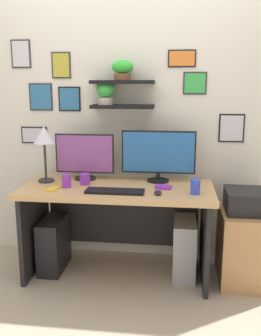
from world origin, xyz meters
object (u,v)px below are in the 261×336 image
object	(u,v)px
pen_cup	(66,181)
monitor_right	(158,155)
computer_mouse	(158,193)
cell_phone	(53,189)
keyboard	(115,191)
coffee_mug	(85,179)
desk	(118,210)
scissors_tray	(163,187)
desk_lamp	(44,139)
drawer_cabinet	(247,246)
water_cup	(195,187)
computer_tower_right	(184,247)
computer_tower_left	(54,244)
monitor_left	(85,156)
printer	(251,201)

from	to	relation	value
pen_cup	monitor_right	bearing A→B (deg)	21.72
monitor_right	computer_mouse	world-z (taller)	monitor_right
monitor_right	pen_cup	world-z (taller)	monitor_right
monitor_right	cell_phone	world-z (taller)	monitor_right
keyboard	coffee_mug	xyz separation A→B (m)	(-0.28, 0.20, 0.04)
pen_cup	desk	bearing A→B (deg)	16.54
monitor_right	scissors_tray	world-z (taller)	monitor_right
desk_lamp	pen_cup	world-z (taller)	desk_lamp
drawer_cabinet	water_cup	bearing A→B (deg)	-160.82
desk	computer_tower_right	bearing A→B (deg)	0.81
pen_cup	computer_tower_left	size ratio (longest dim) A/B	0.22
keyboard	computer_mouse	bearing A→B (deg)	-2.44
computer_mouse	keyboard	bearing A→B (deg)	177.56
desk	computer_tower_right	distance (m)	0.62
monitor_left	computer_tower_left	bearing A→B (deg)	-141.28
monitor_right	water_cup	world-z (taller)	monitor_right
computer_tower_left	monitor_left	bearing A→B (deg)	38.72
scissors_tray	cell_phone	bearing A→B (deg)	-171.46
pen_cup	water_cup	world-z (taller)	water_cup
monitor_right	monitor_left	bearing A→B (deg)	-179.99
pen_cup	computer_tower_left	distance (m)	0.61
water_cup	drawer_cabinet	world-z (taller)	water_cup
cell_phone	computer_tower_left	world-z (taller)	cell_phone
desk	computer_tower_left	xyz separation A→B (m)	(-0.55, -0.03, -0.31)
water_cup	drawer_cabinet	xyz separation A→B (m)	(0.43, 0.15, -0.52)
monitor_left	keyboard	xyz separation A→B (m)	(0.32, -0.38, -0.19)
monitor_right	computer_tower_left	bearing A→B (deg)	-167.46
desk_lamp	scissors_tray	bearing A→B (deg)	-5.54
desk	monitor_right	bearing A→B (deg)	27.76
desk_lamp	computer_tower_left	size ratio (longest dim) A/B	1.04
coffee_mug	pen_cup	xyz separation A→B (m)	(-0.12, -0.10, 0.01)
monitor_right	computer_tower_right	distance (m)	0.79
keyboard	desk_lamp	bearing A→B (deg)	158.19
cell_phone	drawer_cabinet	world-z (taller)	cell_phone
desk_lamp	pen_cup	bearing A→B (deg)	-34.30
computer_tower_right	scissors_tray	bearing A→B (deg)	-158.58
pen_cup	drawer_cabinet	world-z (taller)	pen_cup
pen_cup	scissors_tray	world-z (taller)	pen_cup
coffee_mug	computer_tower_right	distance (m)	0.99
monitor_left	drawer_cabinet	bearing A→B (deg)	-8.22
computer_mouse	computer_tower_right	bearing A→B (deg)	48.32
desk	keyboard	distance (m)	0.31
cell_phone	drawer_cabinet	size ratio (longest dim) A/B	0.24
monitor_left	computer_tower_left	distance (m)	0.79
monitor_right	keyboard	bearing A→B (deg)	-128.66
desk	desk_lamp	bearing A→B (deg)	176.96
desk	printer	world-z (taller)	desk
drawer_cabinet	scissors_tray	bearing A→B (deg)	-177.33
computer_mouse	scissors_tray	world-z (taller)	computer_mouse
desk	keyboard	bearing A→B (deg)	-87.89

